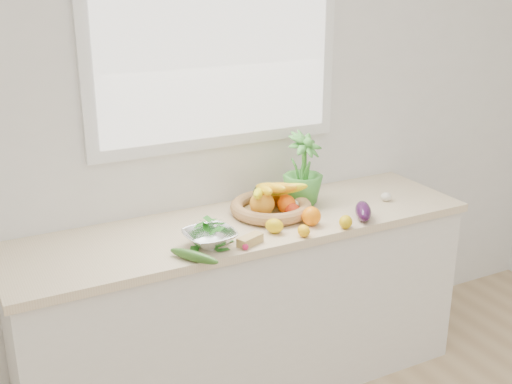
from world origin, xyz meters
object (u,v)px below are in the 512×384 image
apple (292,211)px  potted_herb (303,168)px  cucumber (194,256)px  eggplant (363,211)px  fruit_basket (270,203)px  colander_with_spinach (210,234)px

apple → potted_herb: bearing=44.5°
cucumber → apple: bearing=20.4°
potted_herb → cucumber: bearing=-153.9°
eggplant → cucumber: (-0.90, -0.06, -0.02)m
apple → potted_herb: 0.25m
eggplant → fruit_basket: size_ratio=0.45×
cucumber → fruit_basket: (0.54, 0.32, 0.03)m
apple → colander_with_spinach: 0.50m
eggplant → potted_herb: size_ratio=0.54×
potted_herb → fruit_basket: 0.25m
eggplant → colander_with_spinach: (-0.78, 0.04, 0.02)m
potted_herb → colander_with_spinach: size_ratio=1.55×
cucumber → colander_with_spinach: 0.16m
cucumber → potted_herb: (0.75, 0.37, 0.17)m
potted_herb → colander_with_spinach: potted_herb is taller
eggplant → cucumber: 0.90m
apple → colander_with_spinach: bearing=-165.9°
potted_herb → fruit_basket: (-0.21, -0.05, -0.13)m
potted_herb → fruit_basket: bearing=-167.7°
potted_herb → fruit_basket: potted_herb is taller
apple → potted_herb: size_ratio=0.21×
eggplant → fruit_basket: (-0.36, 0.26, 0.02)m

